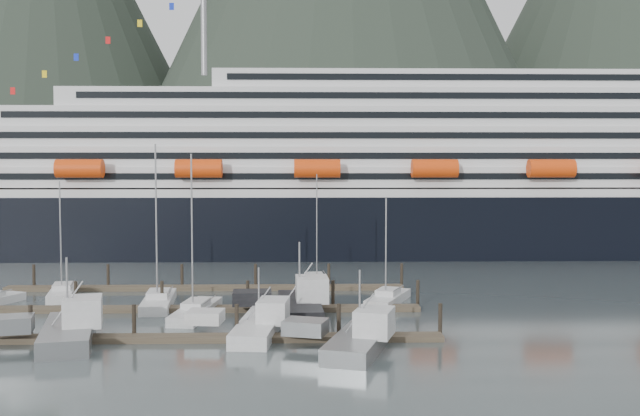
# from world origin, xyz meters

# --- Properties ---
(ground) EXTENTS (1600.00, 1600.00, 0.00)m
(ground) POSITION_xyz_m (0.00, 0.00, 0.00)
(ground) COLOR #434E4F
(ground) RESTS_ON ground
(cruise_ship) EXTENTS (210.00, 30.40, 50.30)m
(cruise_ship) POSITION_xyz_m (30.03, 54.94, 12.04)
(cruise_ship) COLOR black
(cruise_ship) RESTS_ON ground
(dock_near) EXTENTS (48.18, 2.28, 3.20)m
(dock_near) POSITION_xyz_m (-4.93, -9.95, 0.31)
(dock_near) COLOR #3F3428
(dock_near) RESTS_ON ground
(dock_mid) EXTENTS (48.18, 2.28, 3.20)m
(dock_mid) POSITION_xyz_m (-4.93, 3.05, 0.31)
(dock_mid) COLOR #3F3428
(dock_mid) RESTS_ON ground
(dock_far) EXTENTS (48.18, 2.28, 3.20)m
(dock_far) POSITION_xyz_m (-4.93, 16.05, 0.31)
(dock_far) COLOR #3F3428
(dock_far) RESTS_ON ground
(sailboat_b) EXTENTS (3.85, 11.36, 17.91)m
(sailboat_b) POSITION_xyz_m (-8.68, 5.67, 0.47)
(sailboat_b) COLOR silver
(sailboat_b) RESTS_ON ground
(sailboat_d) EXTENTS (4.13, 11.65, 16.76)m
(sailboat_d) POSITION_xyz_m (-3.94, 0.50, 0.44)
(sailboat_d) COLOR silver
(sailboat_d) RESTS_ON ground
(sailboat_e) EXTENTS (4.65, 10.34, 13.76)m
(sailboat_e) POSITION_xyz_m (-20.79, 11.61, 0.42)
(sailboat_e) COLOR silver
(sailboat_e) RESTS_ON ground
(sailboat_g) EXTENTS (2.98, 9.42, 14.33)m
(sailboat_g) POSITION_xyz_m (8.50, 19.99, 0.41)
(sailboat_g) COLOR silver
(sailboat_g) RESTS_ON ground
(sailboat_h) EXTENTS (6.07, 9.70, 12.07)m
(sailboat_h) POSITION_xyz_m (16.16, 6.88, 0.42)
(sailboat_h) COLOR silver
(sailboat_h) RESTS_ON ground
(trawler_b) EXTENTS (10.17, 13.03, 8.13)m
(trawler_b) POSITION_xyz_m (-13.53, -10.18, 1.00)
(trawler_b) COLOR gray
(trawler_b) RESTS_ON ground
(trawler_c) EXTENTS (9.40, 13.25, 6.61)m
(trawler_c) POSITION_xyz_m (2.71, -7.36, 0.86)
(trawler_c) COLOR silver
(trawler_c) RESTS_ON ground
(trawler_d) EXTENTS (10.04, 12.80, 7.31)m
(trawler_d) POSITION_xyz_m (11.37, -13.27, 0.92)
(trawler_d) COLOR gray
(trawler_d) RESTS_ON ground
(trawler_e) EXTENTS (9.73, 12.76, 8.22)m
(trawler_e) POSITION_xyz_m (6.34, 0.88, 1.00)
(trawler_e) COLOR black
(trawler_e) RESTS_ON ground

